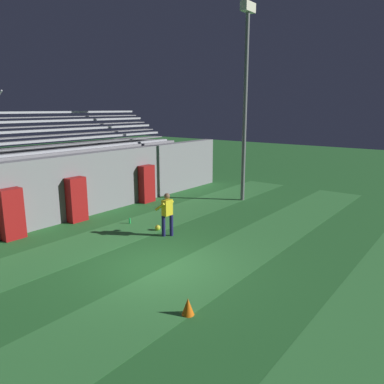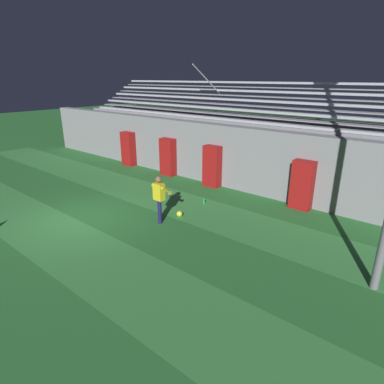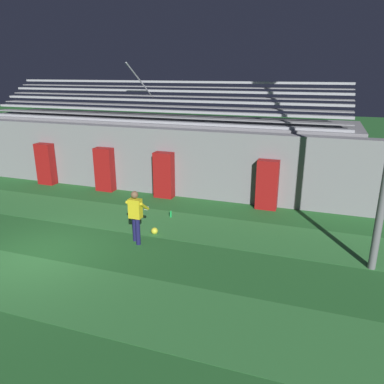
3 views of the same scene
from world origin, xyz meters
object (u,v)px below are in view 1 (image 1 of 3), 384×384
floodlight_pole (246,83)px  goalkeeper (167,212)px  padding_pillar_gate_right (77,200)px  water_bottle (130,221)px  soccer_ball (158,228)px  traffic_cone (188,306)px  padding_pillar_gate_left (12,214)px  padding_pillar_far_right (147,184)px

floodlight_pole → goalkeeper: size_ratio=5.78×
padding_pillar_gate_right → water_bottle: padding_pillar_gate_right is taller
soccer_ball → traffic_cone: size_ratio=0.52×
padding_pillar_gate_left → water_bottle: 4.50m
padding_pillar_gate_right → traffic_cone: bearing=-109.6°
floodlight_pole → padding_pillar_gate_left: bearing=160.5°
floodlight_pole → soccer_ball: bearing=178.9°
padding_pillar_far_right → traffic_cone: size_ratio=4.54×
padding_pillar_gate_right → traffic_cone: 8.93m
padding_pillar_gate_left → floodlight_pole: 12.15m
goalkeeper → traffic_cone: bearing=-133.8°
water_bottle → traffic_cone: bearing=-122.9°
padding_pillar_gate_left → soccer_ball: bearing=-41.9°
padding_pillar_gate_right → floodlight_pole: bearing=-25.9°
padding_pillar_far_right → soccer_ball: 4.80m
padding_pillar_gate_right → padding_pillar_far_right: bearing=0.0°
padding_pillar_gate_right → water_bottle: size_ratio=7.94×
floodlight_pole → soccer_ball: 8.71m
padding_pillar_gate_right → padding_pillar_gate_left: bearing=180.0°
padding_pillar_gate_right → traffic_cone: (-2.99, -8.38, -0.74)m
floodlight_pole → padding_pillar_far_right: bearing=132.3°
soccer_ball → water_bottle: size_ratio=0.92×
padding_pillar_far_right → soccer_ball: bearing=-130.7°
water_bottle → floodlight_pole: bearing=-14.4°
padding_pillar_gate_left → floodlight_pole: floodlight_pole is taller
soccer_ball → traffic_cone: bearing=-130.9°
padding_pillar_far_right → floodlight_pole: size_ratio=0.20×
water_bottle → padding_pillar_gate_right: bearing=118.7°
padding_pillar_far_right → traffic_cone: 11.10m
water_bottle → padding_pillar_far_right: bearing=33.0°
padding_pillar_gate_right → padding_pillar_far_right: same height
padding_pillar_far_right → water_bottle: bearing=-147.0°
soccer_ball → padding_pillar_gate_left: bearing=138.1°
padding_pillar_gate_right → floodlight_pole: (7.63, -3.70, 5.00)m
traffic_cone → water_bottle: 7.56m
goalkeeper → traffic_cone: (-3.90, -4.07, -0.74)m
padding_pillar_far_right → traffic_cone: bearing=-130.8°
padding_pillar_far_right → floodlight_pole: bearing=-47.7°
floodlight_pole → water_bottle: 8.90m
padding_pillar_gate_right → padding_pillar_far_right: size_ratio=1.00×
padding_pillar_gate_left → soccer_ball: size_ratio=8.66×
soccer_ball → water_bottle: (-0.06, 1.54, 0.01)m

